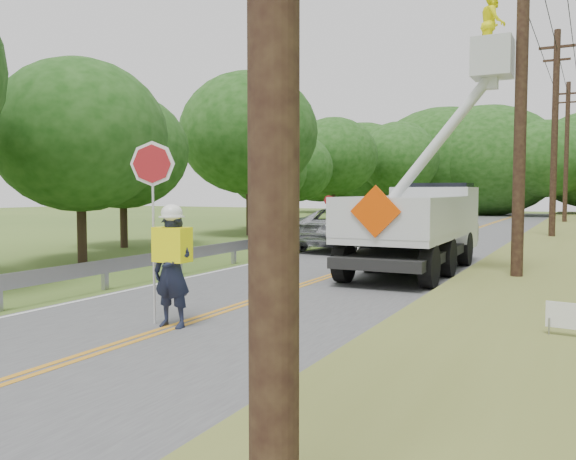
% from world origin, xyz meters
% --- Properties ---
extents(ground, '(140.00, 140.00, 0.00)m').
position_xyz_m(ground, '(0.00, 0.00, 0.00)').
color(ground, '#425F24').
rests_on(ground, ground).
extents(road, '(7.20, 96.00, 0.03)m').
position_xyz_m(road, '(0.00, 14.00, 0.01)').
color(road, '#48484B').
rests_on(road, ground).
extents(guardrail, '(0.18, 48.00, 0.77)m').
position_xyz_m(guardrail, '(-4.02, 14.91, 0.55)').
color(guardrail, '#919299').
rests_on(guardrail, ground).
extents(utility_poles, '(1.60, 43.30, 10.00)m').
position_xyz_m(utility_poles, '(5.00, 17.02, 5.27)').
color(utility_poles, black).
rests_on(utility_poles, ground).
extents(treeline_left, '(10.53, 57.74, 9.28)m').
position_xyz_m(treeline_left, '(-10.39, 28.25, 5.17)').
color(treeline_left, '#332319').
rests_on(treeline_left, ground).
extents(treeline_horizon, '(57.22, 14.94, 12.58)m').
position_xyz_m(treeline_horizon, '(2.75, 56.06, 5.50)').
color(treeline_horizon, '#153F0E').
rests_on(treeline_horizon, ground).
extents(flagger, '(1.21, 0.51, 3.34)m').
position_xyz_m(flagger, '(-0.01, 1.44, 1.20)').
color(flagger, '#191E33').
rests_on(flagger, road).
extents(bucket_truck, '(4.24, 7.85, 7.48)m').
position_xyz_m(bucket_truck, '(2.03, 11.58, 1.67)').
color(bucket_truck, black).
rests_on(bucket_truck, road).
extents(suv_silver, '(3.85, 6.81, 1.80)m').
position_xyz_m(suv_silver, '(-2.25, 16.48, 0.92)').
color(suv_silver, '#AFB2B7').
rests_on(suv_silver, road).
extents(suv_darkgrey, '(2.66, 5.95, 1.70)m').
position_xyz_m(suv_darkgrey, '(-2.08, 23.88, 0.87)').
color(suv_darkgrey, '#323338').
rests_on(suv_darkgrey, road).
extents(stop_sign_permanent, '(0.39, 0.32, 2.27)m').
position_xyz_m(stop_sign_permanent, '(-4.31, 18.67, 1.48)').
color(stop_sign_permanent, '#919299').
rests_on(stop_sign_permanent, ground).
extents(yard_sign, '(0.56, 0.10, 0.81)m').
position_xyz_m(yard_sign, '(6.35, 2.63, 0.58)').
color(yard_sign, white).
rests_on(yard_sign, ground).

